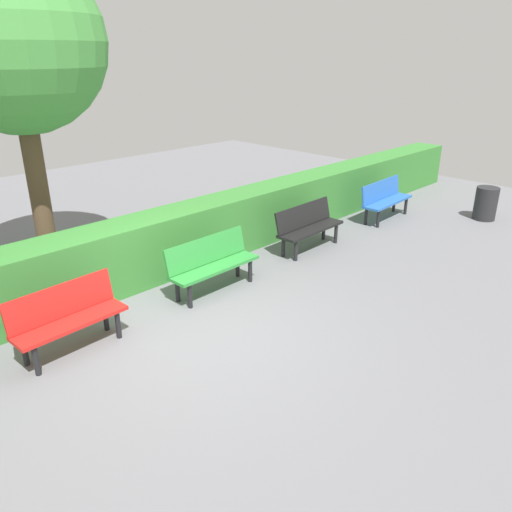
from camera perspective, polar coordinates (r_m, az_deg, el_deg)
The scene contains 8 objects.
ground_plane at distance 6.95m, azimuth -7.56°, elevation -8.71°, with size 22.50×22.50×0.00m, color slate.
bench_blue at distance 11.72m, azimuth 14.50°, elevation 6.43°, with size 1.61×0.52×0.86m.
bench_black at distance 9.61m, azimuth 5.96°, elevation 3.56°, with size 1.57×0.50×0.86m.
bench_green at distance 7.90m, azimuth -5.10°, elevation -0.68°, with size 1.58×0.48×0.86m.
bench_red at distance 6.75m, azimuth -20.76°, elevation -6.41°, with size 1.44×0.52×0.86m.
hedge_row at distance 8.71m, azimuth -9.57°, elevation 1.69°, with size 18.50×0.75×1.07m, color #387F33.
tree_near at distance 8.81m, azimuth -25.94°, elevation 20.98°, with size 2.72×2.72×5.06m.
trash_bin at distance 12.48m, azimuth 24.77°, elevation 5.48°, with size 0.49×0.49×0.74m, color #262628.
Camera 1 is at (3.56, 4.78, 3.57)m, focal length 35.01 mm.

